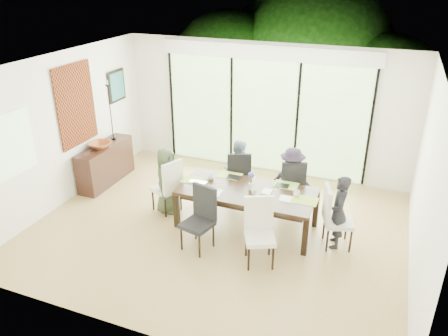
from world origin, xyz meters
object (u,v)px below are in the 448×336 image
(sideboard, at_px, (106,164))
(chair_left_end, at_px, (166,185))
(cup_a, at_px, (211,177))
(person_far_left, at_px, (238,171))
(cup_c, at_px, (297,193))
(person_left_end, at_px, (167,180))
(laptop, at_px, (197,183))
(table_top, at_px, (247,191))
(chair_near_right, at_px, (260,233))
(chair_near_left, at_px, (197,220))
(cup_b, at_px, (254,192))
(vase, at_px, (251,186))
(chair_far_right, at_px, (291,184))
(person_right_end, at_px, (338,212))
(chair_right_end, at_px, (339,217))
(chair_far_left, at_px, (238,175))
(person_far_right, at_px, (291,180))
(bowl, at_px, (100,145))

(sideboard, bearing_deg, chair_left_end, -18.44)
(cup_a, bearing_deg, person_far_left, 69.81)
(cup_c, bearing_deg, person_left_end, -177.49)
(sideboard, bearing_deg, cup_c, -6.59)
(laptop, relative_size, cup_c, 2.66)
(table_top, height_order, chair_near_right, chair_near_right)
(person_far_left, height_order, cup_a, person_far_left)
(chair_near_left, xyz_separation_m, cup_b, (0.65, 0.77, 0.23))
(vase, bearing_deg, cup_b, -56.31)
(chair_far_right, height_order, chair_near_left, same)
(person_right_end, relative_size, vase, 10.75)
(chair_near_left, bearing_deg, chair_right_end, 37.23)
(table_top, height_order, chair_left_end, chair_left_end)
(person_right_end, xyz_separation_m, laptop, (-2.33, -0.10, 0.11))
(vase, height_order, sideboard, vase)
(chair_right_end, xyz_separation_m, cup_c, (-0.70, 0.10, 0.23))
(laptop, bearing_deg, cup_c, 5.29)
(chair_right_end, xyz_separation_m, chair_far_left, (-1.95, 0.85, 0.00))
(table_top, xyz_separation_m, cup_b, (0.15, -0.10, 0.07))
(chair_near_right, height_order, person_left_end, person_left_end)
(chair_near_left, distance_m, person_left_end, 1.31)
(table_top, distance_m, chair_far_right, 1.02)
(chair_right_end, relative_size, person_far_right, 0.85)
(chair_near_left, distance_m, chair_near_right, 1.00)
(person_left_end, bearing_deg, chair_near_left, -132.66)
(cup_c, bearing_deg, person_far_left, 149.72)
(table_top, bearing_deg, chair_near_right, -60.11)
(person_far_right, bearing_deg, cup_b, 62.98)
(chair_near_left, height_order, person_far_left, person_far_left)
(chair_far_right, distance_m, cup_c, 0.82)
(chair_right_end, bearing_deg, person_right_end, 72.03)
(table_top, bearing_deg, sideboard, 170.02)
(chair_far_right, xyz_separation_m, sideboard, (-3.73, -0.29, -0.11))
(person_left_end, distance_m, sideboard, 1.80)
(person_far_right, bearing_deg, bowl, 1.93)
(person_left_end, height_order, cup_a, person_left_end)
(laptop, xyz_separation_m, sideboard, (-2.33, 0.66, -0.31))
(chair_right_end, xyz_separation_m, person_right_end, (-0.02, -0.00, 0.09))
(table_top, xyz_separation_m, person_left_end, (-1.48, 0.00, -0.07))
(chair_far_right, relative_size, person_right_end, 0.85)
(person_far_left, distance_m, vase, 0.94)
(cup_a, distance_m, cup_c, 1.50)
(chair_near_left, height_order, person_left_end, person_left_end)
(chair_near_left, distance_m, cup_a, 1.06)
(person_far_right, xyz_separation_m, bowl, (-3.73, -0.37, 0.25))
(person_right_end, bearing_deg, chair_near_right, -57.58)
(table_top, distance_m, laptop, 0.86)
(chair_far_right, height_order, cup_c, chair_far_right)
(chair_far_left, height_order, cup_c, chair_far_left)
(table_top, xyz_separation_m, cup_c, (0.80, 0.10, 0.07))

